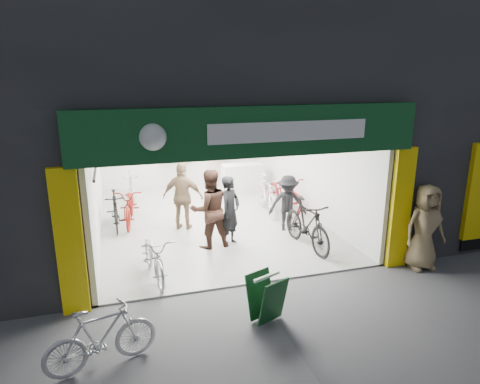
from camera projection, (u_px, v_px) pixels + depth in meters
name	position (u px, v px, depth m)	size (l,w,h in m)	color
ground	(252.00, 285.00, 8.46)	(60.00, 60.00, 0.00)	#56565B
building	(229.00, 63.00, 12.13)	(17.00, 10.27, 8.00)	#232326
bike_left_front	(154.00, 256.00, 8.64)	(0.63, 1.80, 0.94)	#A1A1A6
bike_left_midfront	(115.00, 211.00, 11.36)	(0.48, 1.69, 1.01)	black
bike_left_midback	(130.00, 205.00, 11.74)	(0.70, 2.01, 1.06)	maroon
bike_left_back	(132.00, 188.00, 13.60)	(0.47, 1.66, 1.00)	silver
bike_right_front	(307.00, 225.00, 10.04)	(0.57, 2.01, 1.21)	black
bike_right_mid	(284.00, 192.00, 13.08)	(0.68, 1.94, 1.02)	maroon
bike_right_back	(266.00, 195.00, 12.59)	(0.54, 1.91, 1.15)	silver
parked_bike	(101.00, 337.00, 5.99)	(0.45, 1.59, 0.96)	silver
customer_a	(230.00, 211.00, 10.17)	(0.63, 0.41, 1.72)	black
customer_b	(209.00, 209.00, 10.00)	(0.93, 0.73, 1.92)	#3D241B
customer_c	(288.00, 204.00, 11.08)	(0.98, 0.56, 1.52)	black
customer_d	(183.00, 197.00, 11.14)	(1.07, 0.45, 1.83)	#80654A
pedestrian_near	(425.00, 227.00, 8.96)	(0.90, 0.59, 1.85)	#897250
sandwich_board	(266.00, 297.00, 7.14)	(0.68, 0.69, 0.81)	#0F3C19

